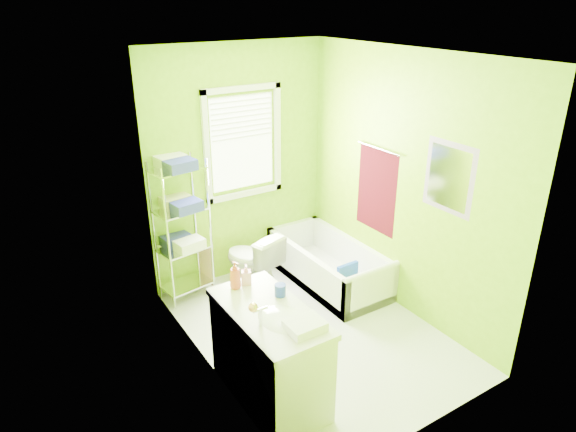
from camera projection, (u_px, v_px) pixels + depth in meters
ground at (312, 331)px, 5.01m from camera, size 2.90×2.90×0.00m
room_envelope at (316, 182)px, 4.39m from camera, size 2.14×2.94×2.62m
window at (243, 137)px, 5.50m from camera, size 0.92×0.05×1.22m
door at (272, 333)px, 3.33m from camera, size 0.09×0.80×2.00m
right_wall_decor at (403, 185)px, 4.98m from camera, size 0.04×1.48×1.17m
bathtub at (330, 270)px, 5.79m from camera, size 0.71×1.52×0.49m
toilet at (252, 261)px, 5.60m from camera, size 0.57×0.77×0.70m
vanity at (270, 351)px, 4.04m from camera, size 0.56×1.08×1.06m
wire_shelf_unit at (182, 215)px, 5.24m from camera, size 0.56×0.45×1.56m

